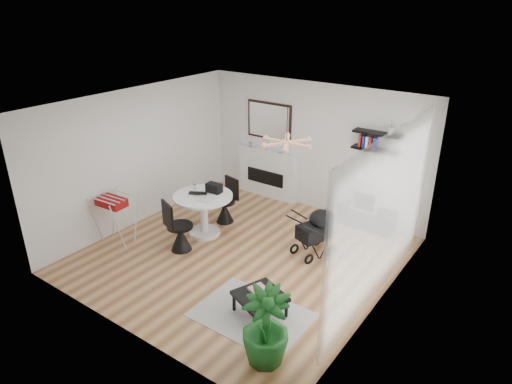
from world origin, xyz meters
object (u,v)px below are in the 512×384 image
Objects in this scene: tv_console at (367,218)px; coffee_table at (260,297)px; drying_rack at (116,218)px; stroller at (316,234)px; dining_table at (204,209)px; potted_plant at (265,327)px; crt_tv at (368,198)px; fireplace at (267,168)px.

coffee_table is at bearing -92.84° from tv_console.
stroller is (3.22, 1.77, -0.10)m from drying_rack.
dining_table is 1.04× the size of potted_plant.
tv_console is at bearing 95.65° from potted_plant.
tv_console is at bearing 97.97° from stroller.
tv_console is 2.20× the size of crt_tv.
fireplace is at bearing 91.24° from dining_table.
dining_table is (0.05, -2.21, -0.15)m from fireplace.
fireplace is at bearing 122.95° from coffee_table.
potted_plant reaches higher than stroller.
dining_table is (-2.42, -2.08, -0.09)m from crt_tv.
stroller is 1.98m from coffee_table.
dining_table is at bearing -88.76° from fireplace.
drying_rack is 4.07m from potted_plant.
crt_tv is (2.47, -0.13, -0.06)m from fireplace.
drying_rack is at bearing 167.16° from potted_plant.
stroller reaches higher than coffee_table.
coffee_table is at bearing -63.97° from stroller.
drying_rack is (-3.56, -3.24, 0.29)m from tv_console.
fireplace is 5.16m from potted_plant.
drying_rack reaches higher than dining_table.
crt_tv is at bearing -2.99° from fireplace.
dining_table is 2.64m from coffee_table.
drying_rack is (-1.13, -1.16, -0.05)m from dining_table.
fireplace is 1.93× the size of dining_table.
tv_console is 1.20× the size of stroller.
tv_console is at bearing 40.65° from dining_table.
crt_tv is 0.54× the size of stroller.
stroller is (-0.33, -1.47, -0.24)m from crt_tv.
stroller is 1.11× the size of coffee_table.
drying_rack reaches higher than tv_console.
potted_plant is at bearing -84.19° from crt_tv.
drying_rack is (-1.08, -3.37, -0.19)m from fireplace.
coffee_table is 0.95m from potted_plant.
drying_rack is at bearing -107.78° from fireplace.
crt_tv is at bearing 98.37° from stroller.
crt_tv is 0.45× the size of dining_table.
potted_plant reaches higher than dining_table.
tv_console is 1.33× the size of coffee_table.
stroller is 2.78m from potted_plant.
dining_table is 3.51m from potted_plant.
stroller is at bearing -103.08° from tv_console.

